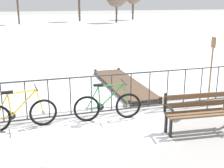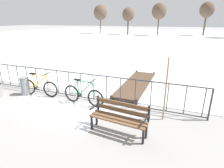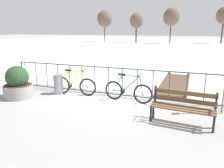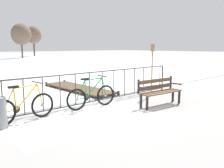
{
  "view_description": "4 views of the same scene",
  "coord_description": "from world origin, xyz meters",
  "views": [
    {
      "loc": [
        -1.57,
        -6.96,
        2.89
      ],
      "look_at": [
        0.38,
        -0.57,
        0.97
      ],
      "focal_mm": 46.79,
      "sensor_mm": 36.0,
      "label": 1
    },
    {
      "loc": [
        3.58,
        -5.79,
        2.97
      ],
      "look_at": [
        1.36,
        -0.18,
        0.85
      ],
      "focal_mm": 29.58,
      "sensor_mm": 36.0,
      "label": 2
    },
    {
      "loc": [
        2.3,
        -7.11,
        2.38
      ],
      "look_at": [
        -0.14,
        -0.69,
        0.64
      ],
      "focal_mm": 34.65,
      "sensor_mm": 36.0,
      "label": 3
    },
    {
      "loc": [
        -3.99,
        -6.08,
        1.89
      ],
      "look_at": [
        1.13,
        -0.44,
        0.67
      ],
      "focal_mm": 37.81,
      "sensor_mm": 36.0,
      "label": 4
    }
  ],
  "objects": [
    {
      "name": "tree_east_mid",
      "position": [
        6.51,
        35.52,
        4.66
      ],
      "size": [
        2.62,
        2.62,
        6.15
      ],
      "color": "brown",
      "rests_on": "ground"
    },
    {
      "name": "bicycle_second",
      "position": [
        0.32,
        -0.4,
        0.37
      ],
      "size": [
        1.71,
        0.52,
        0.97
      ],
      "color": "black",
      "rests_on": "ground"
    },
    {
      "name": "bicycle_near_railing",
      "position": [
        -1.77,
        -0.34,
        0.37
      ],
      "size": [
        1.71,
        0.52,
        0.97
      ],
      "color": "black",
      "rests_on": "ground"
    },
    {
      "name": "ground_plane",
      "position": [
        0.0,
        0.0,
        0.0
      ],
      "size": [
        160.0,
        160.0,
        0.0
      ],
      "primitive_type": "plane",
      "color": "gray"
    },
    {
      "name": "frozen_pond",
      "position": [
        0.0,
        28.4,
        0.01
      ],
      "size": [
        80.0,
        56.0,
        0.03
      ],
      "primitive_type": "cube",
      "color": "silver",
      "rests_on": "ground"
    },
    {
      "name": "tree_far_west",
      "position": [
        -14.47,
        33.06,
        4.37
      ],
      "size": [
        2.87,
        2.87,
        5.96
      ],
      "color": "brown",
      "rests_on": "ground"
    },
    {
      "name": "snow_patch",
      "position": [
        -0.58,
        -1.2,
        0.0
      ],
      "size": [
        3.84,
        1.88,
        0.01
      ],
      "primitive_type": "cube",
      "color": "white",
      "rests_on": "ground"
    },
    {
      "name": "trash_bin",
      "position": [
        -2.39,
        -0.46,
        0.37
      ],
      "size": [
        0.35,
        0.35,
        0.73
      ],
      "color": "gray",
      "rests_on": "ground"
    },
    {
      "name": "railing_fence",
      "position": [
        0.0,
        0.0,
        0.56
      ],
      "size": [
        9.06,
        0.06,
        1.07
      ],
      "color": "#38383D",
      "rests_on": "ground"
    },
    {
      "name": "park_bench",
      "position": [
        2.14,
        -1.58,
        0.51
      ],
      "size": [
        1.64,
        0.62,
        0.89
      ],
      "color": "brown",
      "rests_on": "ground"
    },
    {
      "name": "wooden_dock",
      "position": [
        1.64,
        2.27,
        0.12
      ],
      "size": [
        1.1,
        4.05,
        0.2
      ],
      "color": "#4C3828",
      "rests_on": "ground"
    },
    {
      "name": "oar_upright",
      "position": [
        3.19,
        -0.45,
        1.14
      ],
      "size": [
        0.04,
        0.16,
        1.98
      ],
      "color": "#937047",
      "rests_on": "ground"
    },
    {
      "name": "tree_extra",
      "position": [
        -7.84,
        31.97,
        3.89
      ],
      "size": [
        2.41,
        2.41,
        5.25
      ],
      "color": "brown",
      "rests_on": "ground"
    },
    {
      "name": "tree_centre",
      "position": [
        -1.84,
        32.14,
        4.43
      ],
      "size": [
        2.72,
        2.72,
        5.95
      ],
      "color": "brown",
      "rests_on": "ground"
    }
  ]
}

